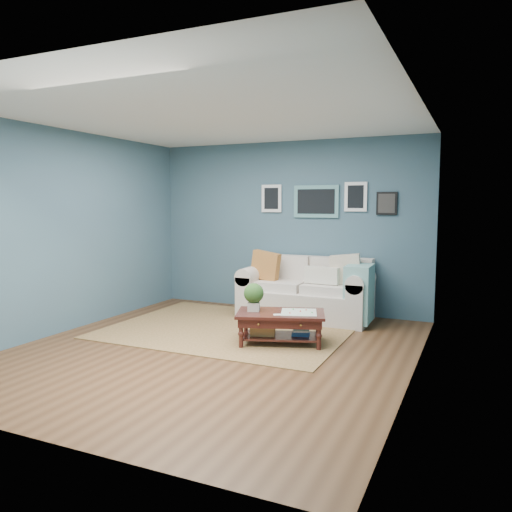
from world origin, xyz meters
The scene contains 4 objects.
room_shell centered at (0.01, 0.06, 1.36)m, with size 5.00×5.02×2.70m.
area_rug centered at (-0.28, 0.97, 0.01)m, with size 3.19×2.56×0.01m, color brown.
loveseat centered at (0.55, 2.03, 0.41)m, with size 1.97×0.90×1.01m.
coffee_table centered at (0.57, 0.55, 0.33)m, with size 1.20×0.93×0.74m.
Camera 1 is at (2.81, -5.02, 1.72)m, focal length 35.00 mm.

